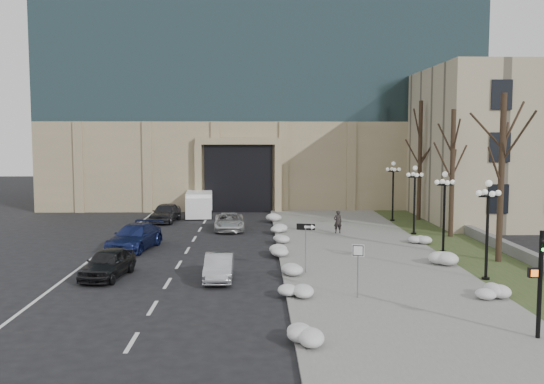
{
  "coord_description": "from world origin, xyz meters",
  "views": [
    {
      "loc": [
        -2.37,
        -21.47,
        6.8
      ],
      "look_at": [
        -1.49,
        13.68,
        3.5
      ],
      "focal_mm": 40.0,
      "sensor_mm": 36.0,
      "label": 1
    }
  ],
  "objects_px": {
    "car_b": "(219,267)",
    "keep_sign": "(358,259)",
    "pedestrian": "(338,222)",
    "lamppost_a": "(488,216)",
    "one_way_sign": "(309,233)",
    "traffic_signal": "(539,287)",
    "box_truck": "(199,204)",
    "car_e": "(165,213)",
    "car_a": "(108,263)",
    "car_d": "(229,222)",
    "lamppost_d": "(393,183)",
    "lamppost_b": "(444,201)",
    "lamppost_c": "(415,191)",
    "car_c": "(135,237)"
  },
  "relations": [
    {
      "from": "car_b",
      "to": "keep_sign",
      "type": "distance_m",
      "value": 7.08
    },
    {
      "from": "pedestrian",
      "to": "lamppost_a",
      "type": "distance_m",
      "value": 14.49
    },
    {
      "from": "one_way_sign",
      "to": "traffic_signal",
      "type": "xyz_separation_m",
      "value": [
        6.74,
        -9.67,
        -0.25
      ]
    },
    {
      "from": "car_b",
      "to": "box_truck",
      "type": "height_order",
      "value": "box_truck"
    },
    {
      "from": "car_b",
      "to": "traffic_signal",
      "type": "bearing_deg",
      "value": -39.2
    },
    {
      "from": "keep_sign",
      "to": "traffic_signal",
      "type": "bearing_deg",
      "value": -28.25
    },
    {
      "from": "one_way_sign",
      "to": "lamppost_a",
      "type": "height_order",
      "value": "lamppost_a"
    },
    {
      "from": "car_e",
      "to": "keep_sign",
      "type": "relative_size",
      "value": 1.87
    },
    {
      "from": "car_a",
      "to": "car_d",
      "type": "bearing_deg",
      "value": 78.58
    },
    {
      "from": "car_d",
      "to": "one_way_sign",
      "type": "height_order",
      "value": "one_way_sign"
    },
    {
      "from": "keep_sign",
      "to": "lamppost_d",
      "type": "bearing_deg",
      "value": 90.76
    },
    {
      "from": "car_e",
      "to": "lamppost_a",
      "type": "bearing_deg",
      "value": -41.68
    },
    {
      "from": "car_a",
      "to": "lamppost_b",
      "type": "distance_m",
      "value": 18.73
    },
    {
      "from": "pedestrian",
      "to": "traffic_signal",
      "type": "bearing_deg",
      "value": 93.05
    },
    {
      "from": "car_b",
      "to": "traffic_signal",
      "type": "xyz_separation_m",
      "value": [
        11.06,
        -8.79,
        1.23
      ]
    },
    {
      "from": "lamppost_b",
      "to": "lamppost_c",
      "type": "bearing_deg",
      "value": 90.0
    },
    {
      "from": "one_way_sign",
      "to": "lamppost_b",
      "type": "xyz_separation_m",
      "value": [
        8.15,
        5.04,
        0.98
      ]
    },
    {
      "from": "box_truck",
      "to": "lamppost_a",
      "type": "xyz_separation_m",
      "value": [
        15.57,
        -23.74,
        2.12
      ]
    },
    {
      "from": "car_c",
      "to": "one_way_sign",
      "type": "distance_m",
      "value": 12.05
    },
    {
      "from": "box_truck",
      "to": "lamppost_b",
      "type": "distance_m",
      "value": 23.33
    },
    {
      "from": "car_d",
      "to": "car_e",
      "type": "height_order",
      "value": "car_e"
    },
    {
      "from": "car_d",
      "to": "box_truck",
      "type": "xyz_separation_m",
      "value": [
        -2.92,
        8.18,
        0.33
      ]
    },
    {
      "from": "car_a",
      "to": "lamppost_c",
      "type": "height_order",
      "value": "lamppost_c"
    },
    {
      "from": "car_a",
      "to": "lamppost_d",
      "type": "distance_m",
      "value": 25.65
    },
    {
      "from": "lamppost_d",
      "to": "car_e",
      "type": "bearing_deg",
      "value": 178.99
    },
    {
      "from": "box_truck",
      "to": "lamppost_d",
      "type": "relative_size",
      "value": 1.33
    },
    {
      "from": "car_c",
      "to": "lamppost_a",
      "type": "height_order",
      "value": "lamppost_a"
    },
    {
      "from": "car_e",
      "to": "lamppost_b",
      "type": "xyz_separation_m",
      "value": [
        17.85,
        -13.32,
        2.33
      ]
    },
    {
      "from": "car_d",
      "to": "one_way_sign",
      "type": "relative_size",
      "value": 1.78
    },
    {
      "from": "car_c",
      "to": "lamppost_d",
      "type": "bearing_deg",
      "value": 42.73
    },
    {
      "from": "lamppost_b",
      "to": "box_truck",
      "type": "bearing_deg",
      "value": 132.1
    },
    {
      "from": "car_b",
      "to": "box_truck",
      "type": "xyz_separation_m",
      "value": [
        -3.1,
        23.15,
        0.34
      ]
    },
    {
      "from": "car_d",
      "to": "car_c",
      "type": "bearing_deg",
      "value": -128.79
    },
    {
      "from": "pedestrian",
      "to": "lamppost_a",
      "type": "bearing_deg",
      "value": 104.29
    },
    {
      "from": "car_b",
      "to": "lamppost_c",
      "type": "distance_m",
      "value": 17.77
    },
    {
      "from": "car_c",
      "to": "keep_sign",
      "type": "xyz_separation_m",
      "value": [
        11.43,
        -11.43,
        0.97
      ]
    },
    {
      "from": "car_a",
      "to": "one_way_sign",
      "type": "bearing_deg",
      "value": 9.93
    },
    {
      "from": "car_d",
      "to": "traffic_signal",
      "type": "bearing_deg",
      "value": -67.19
    },
    {
      "from": "one_way_sign",
      "to": "lamppost_d",
      "type": "xyz_separation_m",
      "value": [
        8.15,
        18.04,
        0.98
      ]
    },
    {
      "from": "car_a",
      "to": "pedestrian",
      "type": "height_order",
      "value": "pedestrian"
    },
    {
      "from": "car_a",
      "to": "car_b",
      "type": "relative_size",
      "value": 1.11
    },
    {
      "from": "car_a",
      "to": "car_e",
      "type": "height_order",
      "value": "car_e"
    },
    {
      "from": "traffic_signal",
      "to": "one_way_sign",
      "type": "bearing_deg",
      "value": 126.95
    },
    {
      "from": "traffic_signal",
      "to": "box_truck",
      "type": "bearing_deg",
      "value": 115.98
    },
    {
      "from": "keep_sign",
      "to": "lamppost_d",
      "type": "height_order",
      "value": "lamppost_d"
    },
    {
      "from": "car_e",
      "to": "pedestrian",
      "type": "distance_m",
      "value": 14.25
    },
    {
      "from": "car_a",
      "to": "car_d",
      "type": "xyz_separation_m",
      "value": [
        5.15,
        14.38,
        -0.08
      ]
    },
    {
      "from": "car_b",
      "to": "car_a",
      "type": "bearing_deg",
      "value": 172.87
    },
    {
      "from": "box_truck",
      "to": "keep_sign",
      "type": "height_order",
      "value": "keep_sign"
    },
    {
      "from": "traffic_signal",
      "to": "lamppost_b",
      "type": "xyz_separation_m",
      "value": [
        1.41,
        14.71,
        1.23
      ]
    }
  ]
}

